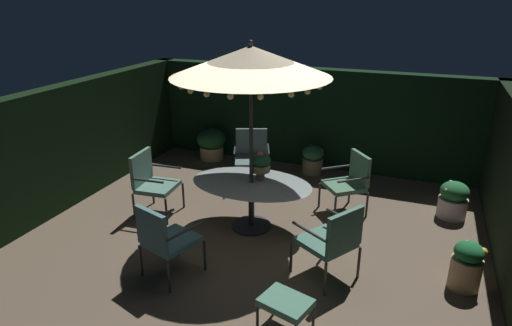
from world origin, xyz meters
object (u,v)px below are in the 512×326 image
patio_chair_northeast (151,179)px  potted_plant_back_left (313,159)px  patio_chair_east (164,237)px  potted_plant_left_far (212,143)px  patio_dining_table (251,190)px  centerpiece_planter (260,163)px  patio_chair_southeast (333,238)px  ottoman_footrest (286,304)px  patio_umbrella (251,62)px  patio_chair_north (252,154)px  patio_chair_south (350,179)px  potted_plant_right_far (467,266)px  potted_plant_front_corner (453,200)px

patio_chair_northeast → potted_plant_back_left: (2.00, 2.60, -0.30)m
patio_chair_east → potted_plant_back_left: patio_chair_east is taller
potted_plant_left_far → potted_plant_back_left: 2.24m
patio_dining_table → centerpiece_planter: bearing=59.5°
patio_chair_southeast → ottoman_footrest: bearing=-103.7°
ottoman_footrest → potted_plant_back_left: potted_plant_back_left is taller
patio_umbrella → centerpiece_planter: patio_umbrella is taller
patio_chair_north → patio_chair_south: patio_chair_north is taller
patio_chair_east → ottoman_footrest: size_ratio=1.68×
ottoman_footrest → patio_chair_southeast: bearing=76.3°
patio_dining_table → centerpiece_planter: centerpiece_planter is taller
patio_chair_north → patio_chair_south: (1.90, -0.50, -0.02)m
patio_dining_table → potted_plant_back_left: 2.50m
patio_chair_north → potted_plant_left_far: size_ratio=1.54×
patio_dining_table → potted_plant_back_left: size_ratio=3.22×
patio_chair_south → centerpiece_planter: bearing=-143.1°
patio_chair_east → potted_plant_back_left: 4.14m
potted_plant_left_far → ottoman_footrest: bearing=-55.2°
patio_chair_northeast → ottoman_footrest: bearing=-32.5°
patio_dining_table → patio_chair_northeast: patio_chair_northeast is taller
patio_chair_northeast → potted_plant_right_far: patio_chair_northeast is taller
potted_plant_back_left → potted_plant_front_corner: bearing=-21.5°
potted_plant_front_corner → potted_plant_back_left: (-2.54, 1.00, -0.01)m
centerpiece_planter → ottoman_footrest: centerpiece_planter is taller
potted_plant_left_far → potted_plant_front_corner: 4.88m
patio_chair_southeast → potted_plant_front_corner: bearing=58.0°
patio_dining_table → patio_chair_east: patio_chair_east is taller
patio_chair_southeast → potted_plant_left_far: size_ratio=1.53×
ottoman_footrest → potted_plant_left_far: bearing=124.8°
patio_umbrella → potted_plant_left_far: (-1.90, 2.47, -2.15)m
patio_umbrella → potted_plant_left_far: patio_umbrella is taller
potted_plant_left_far → potted_plant_right_far: bearing=-31.1°
patio_chair_northeast → patio_dining_table: bearing=5.0°
patio_chair_north → patio_chair_northeast: patio_chair_northeast is taller
patio_dining_table → potted_plant_front_corner: bearing=26.8°
patio_dining_table → ottoman_footrest: bearing=-59.2°
ottoman_footrest → potted_plant_right_far: size_ratio=0.96×
patio_chair_south → potted_plant_back_left: size_ratio=1.73×
patio_chair_south → potted_plant_back_left: (-0.95, 1.40, -0.27)m
patio_dining_table → centerpiece_planter: (0.09, 0.15, 0.40)m
patio_dining_table → patio_chair_east: 1.67m
patio_chair_southeast → potted_plant_right_far: 1.63m
centerpiece_planter → patio_chair_northeast: bearing=-170.5°
patio_chair_south → potted_plant_front_corner: size_ratio=1.65×
patio_chair_south → patio_chair_southeast: bearing=-86.2°
patio_chair_south → potted_plant_front_corner: 1.66m
patio_dining_table → patio_chair_southeast: 1.67m
patio_umbrella → potted_plant_front_corner: size_ratio=4.66×
centerpiece_planter → potted_plant_back_left: (0.25, 2.31, -0.71)m
patio_dining_table → patio_chair_northeast: 1.67m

